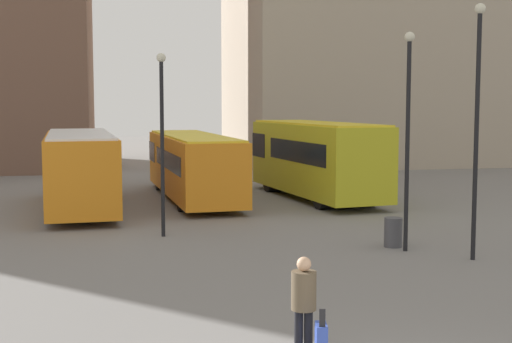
{
  "coord_description": "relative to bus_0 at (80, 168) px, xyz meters",
  "views": [
    {
      "loc": [
        -3.67,
        -8.51,
        4.15
      ],
      "look_at": [
        1.59,
        17.54,
        1.57
      ],
      "focal_mm": 50.0,
      "sensor_mm": 36.0,
      "label": 1
    }
  ],
  "objects": [
    {
      "name": "bus_0",
      "position": [
        0.0,
        0.0,
        0.0
      ],
      "size": [
        3.11,
        9.83,
        2.99
      ],
      "rotation": [
        0.0,
        0.0,
        1.63
      ],
      "color": "orange",
      "rests_on": "ground_plane"
    },
    {
      "name": "bus_1",
      "position": [
        4.63,
        2.18,
        -0.11
      ],
      "size": [
        3.13,
        11.16,
        2.77
      ],
      "rotation": [
        0.0,
        0.0,
        1.63
      ],
      "color": "orange",
      "rests_on": "ground_plane"
    },
    {
      "name": "bus_2",
      "position": [
        9.86,
        1.18,
        0.17
      ],
      "size": [
        3.81,
        9.67,
        3.31
      ],
      "rotation": [
        0.0,
        0.0,
        1.7
      ],
      "color": "gold",
      "rests_on": "ground_plane"
    },
    {
      "name": "traveler",
      "position": [
        4.31,
        -17.29,
        -0.65
      ],
      "size": [
        0.49,
        0.49,
        1.63
      ],
      "rotation": [
        0.0,
        0.0,
        1.38
      ],
      "color": "black",
      "rests_on": "ground_plane"
    },
    {
      "name": "suitcase",
      "position": [
        4.47,
        -17.78,
        -1.29
      ],
      "size": [
        0.25,
        0.42,
        0.93
      ],
      "rotation": [
        0.0,
        0.0,
        1.38
      ],
      "color": "#334CB2",
      "rests_on": "ground_plane"
    },
    {
      "name": "lamp_post_0",
      "position": [
        9.27,
        -9.95,
        1.93
      ],
      "size": [
        0.28,
        0.28,
        6.07
      ],
      "color": "black",
      "rests_on": "ground_plane"
    },
    {
      "name": "lamp_post_1",
      "position": [
        10.57,
        -11.34,
        2.24
      ],
      "size": [
        0.28,
        0.28,
        6.68
      ],
      "color": "black",
      "rests_on": "ground_plane"
    },
    {
      "name": "lamp_post_2",
      "position": [
        2.76,
        -6.39,
        1.7
      ],
      "size": [
        0.28,
        0.28,
        5.65
      ],
      "color": "black",
      "rests_on": "ground_plane"
    },
    {
      "name": "trash_bin",
      "position": [
        9.15,
        -9.33,
        -1.2
      ],
      "size": [
        0.52,
        0.52,
        0.85
      ],
      "color": "#47474C",
      "rests_on": "ground_plane"
    }
  ]
}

